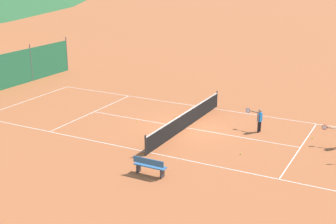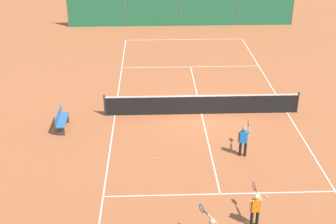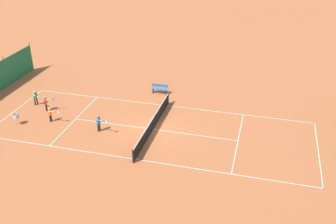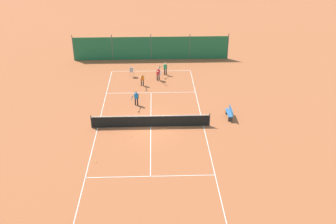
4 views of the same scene
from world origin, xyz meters
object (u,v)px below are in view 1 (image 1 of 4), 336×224
at_px(player_near_baseline, 259,119).
at_px(tennis_ball_alley_left, 170,131).
at_px(tennis_ball_near_corner, 313,138).
at_px(courtside_bench, 150,166).
at_px(tennis_ball_by_net_left, 147,100).
at_px(tennis_ball_far_corner, 174,116).
at_px(tennis_net, 186,119).
at_px(tennis_ball_mid_court, 241,154).
at_px(tennis_ball_alley_right, 138,121).

relative_size(player_near_baseline, tennis_ball_alley_left, 19.82).
bearing_deg(tennis_ball_near_corner, courtside_bench, 145.63).
height_order(tennis_ball_alley_left, tennis_ball_by_net_left, same).
height_order(player_near_baseline, tennis_ball_far_corner, player_near_baseline).
bearing_deg(tennis_ball_by_net_left, tennis_net, -127.78).
bearing_deg(tennis_net, tennis_ball_mid_court, -119.03).
bearing_deg(tennis_ball_by_net_left, tennis_ball_mid_court, -123.97).
height_order(tennis_ball_alley_left, courtside_bench, courtside_bench).
xyz_separation_m(tennis_net, courtside_bench, (-6.34, -1.27, -0.05)).
bearing_deg(player_near_baseline, tennis_ball_near_corner, -83.71).
bearing_deg(tennis_ball_alley_right, tennis_ball_by_net_left, 23.23).
bearing_deg(tennis_ball_far_corner, player_near_baseline, -92.19).
bearing_deg(tennis_ball_near_corner, tennis_ball_by_net_left, 79.69).
distance_m(tennis_ball_by_net_left, tennis_ball_mid_court, 10.52).
relative_size(tennis_ball_alley_left, tennis_ball_by_net_left, 1.00).
relative_size(player_near_baseline, tennis_ball_alley_right, 19.82).
bearing_deg(tennis_net, tennis_ball_far_corner, 45.50).
bearing_deg(player_near_baseline, tennis_ball_alley_right, 103.93).
height_order(tennis_ball_far_corner, tennis_ball_mid_court, same).
bearing_deg(tennis_net, tennis_ball_alley_right, 98.09).
bearing_deg(tennis_ball_alley_left, tennis_ball_alley_right, 76.06).
distance_m(tennis_ball_alley_left, courtside_bench, 5.60).
bearing_deg(tennis_ball_mid_court, tennis_ball_near_corner, -35.01).
xyz_separation_m(player_near_baseline, tennis_ball_alley_left, (-2.30, 4.28, -0.73)).
height_order(tennis_ball_alley_right, courtside_bench, courtside_bench).
distance_m(tennis_net, courtside_bench, 6.47).
bearing_deg(tennis_ball_by_net_left, player_near_baseline, -105.67).
bearing_deg(tennis_ball_near_corner, tennis_ball_mid_court, 144.99).
distance_m(tennis_net, player_near_baseline, 4.02).
height_order(tennis_ball_by_net_left, tennis_ball_alley_right, same).
distance_m(player_near_baseline, tennis_ball_near_corner, 2.98).
bearing_deg(tennis_ball_near_corner, tennis_net, 103.26).
relative_size(tennis_net, tennis_ball_near_corner, 139.09).
height_order(tennis_ball_by_net_left, tennis_ball_mid_court, same).
bearing_deg(player_near_baseline, tennis_ball_mid_court, -176.57).
bearing_deg(player_near_baseline, tennis_ball_far_corner, 87.81).
bearing_deg(tennis_ball_alley_left, player_near_baseline, -61.79).
bearing_deg(courtside_bench, tennis_net, 11.28).
relative_size(tennis_ball_mid_court, tennis_ball_alley_right, 1.00).
relative_size(tennis_ball_near_corner, tennis_ball_by_net_left, 1.00).
relative_size(tennis_net, tennis_ball_alley_left, 139.09).
bearing_deg(courtside_bench, tennis_ball_by_net_left, 30.86).
distance_m(tennis_ball_alley_left, tennis_ball_mid_court, 4.64).
bearing_deg(tennis_ball_alley_right, player_near_baseline, -76.07).
relative_size(tennis_ball_alley_left, courtside_bench, 0.04).
xyz_separation_m(tennis_ball_mid_court, courtside_bench, (-4.12, 2.75, 0.42)).
distance_m(tennis_ball_near_corner, tennis_ball_far_corner, 8.17).
distance_m(player_near_baseline, tennis_ball_mid_court, 3.57).
distance_m(tennis_net, tennis_ball_mid_court, 4.62).
xyz_separation_m(tennis_ball_far_corner, tennis_ball_by_net_left, (2.19, 3.22, 0.00)).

